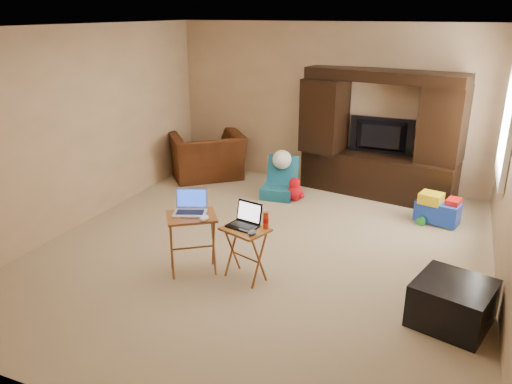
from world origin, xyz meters
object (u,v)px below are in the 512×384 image
at_px(tray_table_right, 245,254).
at_px(mouse_left, 204,218).
at_px(child_rocker, 278,178).
at_px(plush_toy, 295,189).
at_px(tray_table_left, 193,244).
at_px(television, 380,137).
at_px(laptop_left, 190,203).
at_px(entertainment_center, 380,135).
at_px(water_bottle, 266,220).
at_px(push_toy, 438,208).
at_px(ottoman, 452,303).
at_px(laptop_right, 242,216).
at_px(recliner, 207,156).
at_px(mouse_right, 252,233).

distance_m(tray_table_right, mouse_left, 0.57).
bearing_deg(child_rocker, tray_table_right, -82.80).
bearing_deg(plush_toy, tray_table_left, -97.44).
height_order(television, mouse_left, television).
height_order(tray_table_right, mouse_left, mouse_left).
xyz_separation_m(television, laptop_left, (-1.40, -3.19, -0.12)).
bearing_deg(entertainment_center, water_bottle, -91.25).
distance_m(push_toy, tray_table_right, 2.88).
distance_m(child_rocker, ottoman, 3.51).
bearing_deg(laptop_right, television, 87.11).
xyz_separation_m(television, recliner, (-2.76, -0.29, -0.52)).
height_order(tray_table_right, laptop_left, laptop_left).
xyz_separation_m(television, plush_toy, (-1.05, -0.77, -0.71)).
relative_size(tray_table_left, laptop_left, 1.91).
bearing_deg(child_rocker, laptop_left, -96.97).
height_order(television, laptop_left, television).
bearing_deg(television, tray_table_left, 67.97).
height_order(television, tray_table_left, television).
height_order(laptop_left, mouse_right, laptop_left).
distance_m(entertainment_center, water_bottle, 3.09).
height_order(recliner, water_bottle, recliner).
relative_size(entertainment_center, child_rocker, 3.68).
xyz_separation_m(child_rocker, water_bottle, (0.72, -2.32, 0.35)).
distance_m(tray_table_left, water_bottle, 0.85).
xyz_separation_m(tray_table_left, mouse_left, (0.19, -0.07, 0.35)).
distance_m(recliner, mouse_left, 3.41).
xyz_separation_m(laptop_left, laptop_right, (0.56, 0.08, -0.08)).
distance_m(child_rocker, tray_table_left, 2.48).
height_order(push_toy, ottoman, push_toy).
xyz_separation_m(plush_toy, tray_table_left, (-0.32, -2.45, 0.15)).
relative_size(ottoman, laptop_left, 1.84).
height_order(television, ottoman, television).
bearing_deg(tray_table_left, plush_toy, 47.29).
bearing_deg(child_rocker, plush_toy, -13.18).
relative_size(push_toy, laptop_right, 1.86).
bearing_deg(laptop_left, plush_toy, 61.23).
xyz_separation_m(tray_table_left, laptop_left, (-0.03, 0.03, 0.45)).
xyz_separation_m(entertainment_center, laptop_right, (-0.84, -3.07, -0.24)).
distance_m(ottoman, tray_table_left, 2.60).
bearing_deg(tray_table_left, mouse_left, -55.50).
bearing_deg(tray_table_right, laptop_right, 172.44).
bearing_deg(tray_table_right, recliner, 143.62).
relative_size(tray_table_right, laptop_right, 1.91).
relative_size(television, recliner, 0.82).
xyz_separation_m(tray_table_left, tray_table_right, (0.57, 0.09, -0.04)).
xyz_separation_m(plush_toy, mouse_right, (0.38, -2.48, 0.42)).
relative_size(plush_toy, mouse_right, 3.10).
xyz_separation_m(recliner, child_rocker, (1.44, -0.45, -0.07)).
relative_size(child_rocker, tray_table_right, 1.08).
height_order(plush_toy, mouse_right, mouse_right).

